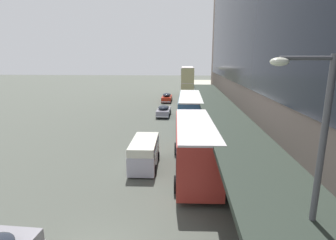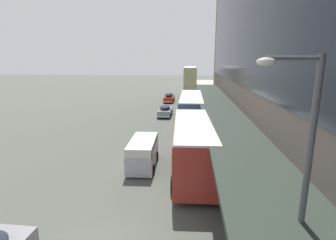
{
  "view_description": "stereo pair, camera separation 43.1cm",
  "coord_description": "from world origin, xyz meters",
  "px_view_note": "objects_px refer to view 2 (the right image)",
  "views": [
    {
      "loc": [
        3.43,
        -8.03,
        7.47
      ],
      "look_at": [
        1.85,
        15.65,
        1.98
      ],
      "focal_mm": 28.0,
      "sensor_mm": 36.0,
      "label": 1
    },
    {
      "loc": [
        3.86,
        -8.0,
        7.47
      ],
      "look_at": [
        1.85,
        15.65,
        1.98
      ],
      "focal_mm": 28.0,
      "sensor_mm": 36.0,
      "label": 2
    }
  ],
  "objects_px": {
    "sedan_trailing_mid": "(169,97)",
    "transit_bus_kerbside_rear": "(193,144)",
    "sedan_trailing_near": "(165,111)",
    "street_lamp": "(299,184)",
    "transit_bus_kerbside_front": "(190,81)",
    "transit_bus_kerbside_far": "(191,108)",
    "vw_van": "(143,151)",
    "pedestrian_at_kerb": "(260,192)"
  },
  "relations": [
    {
      "from": "sedan_trailing_near",
      "to": "sedan_trailing_mid",
      "type": "relative_size",
      "value": 0.9
    },
    {
      "from": "sedan_trailing_mid",
      "to": "pedestrian_at_kerb",
      "type": "relative_size",
      "value": 2.58
    },
    {
      "from": "transit_bus_kerbside_rear",
      "to": "transit_bus_kerbside_far",
      "type": "xyz_separation_m",
      "value": [
        -0.1,
        13.39,
        -0.01
      ]
    },
    {
      "from": "sedan_trailing_near",
      "to": "street_lamp",
      "type": "bearing_deg",
      "value": -77.88
    },
    {
      "from": "transit_bus_kerbside_rear",
      "to": "transit_bus_kerbside_front",
      "type": "bearing_deg",
      "value": 90.51
    },
    {
      "from": "sedan_trailing_near",
      "to": "vw_van",
      "type": "relative_size",
      "value": 0.94
    },
    {
      "from": "sedan_trailing_near",
      "to": "vw_van",
      "type": "distance_m",
      "value": 16.97
    },
    {
      "from": "transit_bus_kerbside_rear",
      "to": "pedestrian_at_kerb",
      "type": "distance_m",
      "value": 5.82
    },
    {
      "from": "sedan_trailing_near",
      "to": "street_lamp",
      "type": "xyz_separation_m",
      "value": [
        6.06,
        -28.2,
        3.7
      ]
    },
    {
      "from": "transit_bus_kerbside_rear",
      "to": "transit_bus_kerbside_far",
      "type": "distance_m",
      "value": 13.39
    },
    {
      "from": "sedan_trailing_near",
      "to": "street_lamp",
      "type": "height_order",
      "value": "street_lamp"
    },
    {
      "from": "vw_van",
      "to": "street_lamp",
      "type": "distance_m",
      "value": 13.17
    },
    {
      "from": "transit_bus_kerbside_far",
      "to": "sedan_trailing_mid",
      "type": "height_order",
      "value": "transit_bus_kerbside_far"
    },
    {
      "from": "vw_van",
      "to": "sedan_trailing_mid",
      "type": "bearing_deg",
      "value": 90.96
    },
    {
      "from": "transit_bus_kerbside_front",
      "to": "street_lamp",
      "type": "relative_size",
      "value": 1.46
    },
    {
      "from": "vw_van",
      "to": "street_lamp",
      "type": "xyz_separation_m",
      "value": [
        6.01,
        -11.23,
        3.35
      ]
    },
    {
      "from": "pedestrian_at_kerb",
      "to": "street_lamp",
      "type": "xyz_separation_m",
      "value": [
        -0.71,
        -5.66,
        3.27
      ]
    },
    {
      "from": "transit_bus_kerbside_front",
      "to": "transit_bus_kerbside_far",
      "type": "bearing_deg",
      "value": -89.46
    },
    {
      "from": "sedan_trailing_near",
      "to": "sedan_trailing_mid",
      "type": "bearing_deg",
      "value": 92.06
    },
    {
      "from": "transit_bus_kerbside_rear",
      "to": "sedan_trailing_mid",
      "type": "bearing_deg",
      "value": 97.59
    },
    {
      "from": "transit_bus_kerbside_rear",
      "to": "pedestrian_at_kerb",
      "type": "bearing_deg",
      "value": -56.18
    },
    {
      "from": "transit_bus_kerbside_far",
      "to": "street_lamp",
      "type": "height_order",
      "value": "street_lamp"
    },
    {
      "from": "transit_bus_kerbside_rear",
      "to": "street_lamp",
      "type": "xyz_separation_m",
      "value": [
        2.5,
        -10.46,
        2.48
      ]
    },
    {
      "from": "transit_bus_kerbside_front",
      "to": "transit_bus_kerbside_rear",
      "type": "xyz_separation_m",
      "value": [
        0.34,
        -37.76,
        -1.27
      ]
    },
    {
      "from": "transit_bus_kerbside_rear",
      "to": "street_lamp",
      "type": "distance_m",
      "value": 11.04
    },
    {
      "from": "sedan_trailing_near",
      "to": "sedan_trailing_mid",
      "type": "distance_m",
      "value": 12.26
    },
    {
      "from": "street_lamp",
      "to": "vw_van",
      "type": "bearing_deg",
      "value": 118.14
    },
    {
      "from": "transit_bus_kerbside_front",
      "to": "sedan_trailing_mid",
      "type": "relative_size",
      "value": 2.26
    },
    {
      "from": "transit_bus_kerbside_rear",
      "to": "sedan_trailing_near",
      "type": "bearing_deg",
      "value": 101.34
    },
    {
      "from": "vw_van",
      "to": "transit_bus_kerbside_front",
      "type": "bearing_deg",
      "value": 85.1
    },
    {
      "from": "street_lamp",
      "to": "sedan_trailing_mid",
      "type": "bearing_deg",
      "value": 99.13
    },
    {
      "from": "pedestrian_at_kerb",
      "to": "transit_bus_kerbside_front",
      "type": "bearing_deg",
      "value": 94.76
    },
    {
      "from": "transit_bus_kerbside_rear",
      "to": "sedan_trailing_near",
      "type": "relative_size",
      "value": 2.21
    },
    {
      "from": "vw_van",
      "to": "transit_bus_kerbside_rear",
      "type": "bearing_deg",
      "value": -12.46
    },
    {
      "from": "pedestrian_at_kerb",
      "to": "vw_van",
      "type": "bearing_deg",
      "value": 140.35
    },
    {
      "from": "sedan_trailing_near",
      "to": "transit_bus_kerbside_front",
      "type": "bearing_deg",
      "value": 80.86
    },
    {
      "from": "transit_bus_kerbside_front",
      "to": "pedestrian_at_kerb",
      "type": "height_order",
      "value": "transit_bus_kerbside_front"
    },
    {
      "from": "transit_bus_kerbside_far",
      "to": "street_lamp",
      "type": "relative_size",
      "value": 1.52
    },
    {
      "from": "transit_bus_kerbside_far",
      "to": "sedan_trailing_near",
      "type": "height_order",
      "value": "transit_bus_kerbside_far"
    },
    {
      "from": "vw_van",
      "to": "pedestrian_at_kerb",
      "type": "relative_size",
      "value": 2.47
    },
    {
      "from": "sedan_trailing_near",
      "to": "pedestrian_at_kerb",
      "type": "height_order",
      "value": "pedestrian_at_kerb"
    },
    {
      "from": "sedan_trailing_mid",
      "to": "transit_bus_kerbside_rear",
      "type": "bearing_deg",
      "value": -82.41
    }
  ]
}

